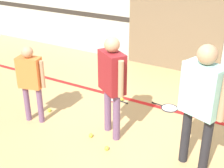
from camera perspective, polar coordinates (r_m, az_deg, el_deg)
ground_plane at (r=5.05m, az=2.23°, el=-9.01°), size 16.00×16.00×0.00m
wall_back at (r=7.10m, az=14.18°, el=14.45°), size 16.00×0.07×3.20m
wall_panel at (r=7.27m, az=11.23°, el=9.60°), size 2.22×0.05×1.87m
floor_stripe at (r=5.88m, az=7.08°, el=-3.81°), size 14.40×0.10×0.01m
person_instructor at (r=4.56m, az=0.00°, el=1.24°), size 0.52×0.45×1.60m
person_student_left at (r=5.16m, az=-14.73°, el=1.34°), size 0.49×0.29×1.33m
person_student_right at (r=3.98m, az=16.06°, el=-2.17°), size 0.63×0.41×1.74m
racket_spare_on_floor at (r=6.02m, az=0.54°, el=-2.78°), size 0.46×0.29×0.03m
racket_second_spare at (r=5.82m, az=10.31°, el=-4.30°), size 0.54×0.35×0.03m
tennis_ball_near_instructor at (r=4.96m, az=-3.91°, el=-9.35°), size 0.07×0.07×0.07m
tennis_ball_by_spare_racket at (r=5.97m, az=1.82°, el=-2.81°), size 0.07×0.07×0.07m
tennis_ball_stray_left at (r=5.72m, az=-11.39°, el=-4.71°), size 0.07×0.07×0.07m
tennis_ball_stray_right at (r=4.68m, az=-1.00°, el=-11.66°), size 0.07×0.07×0.07m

